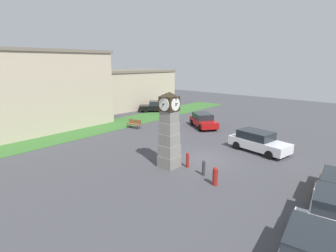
{
  "coord_description": "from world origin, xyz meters",
  "views": [
    {
      "loc": [
        -15.19,
        -9.77,
        6.88
      ],
      "look_at": [
        -1.04,
        2.37,
        2.29
      ],
      "focal_mm": 28.0,
      "sensor_mm": 36.0,
      "label": 1
    }
  ],
  "objects_px": {
    "clock_tower": "(169,133)",
    "car_far_lot": "(156,106)",
    "car_navy_sedan": "(311,246)",
    "bollard_mid_row": "(204,168)",
    "bollard_near_tower": "(188,160)",
    "car_silver_hatch": "(258,141)",
    "bench": "(134,123)",
    "car_end_of_row": "(203,120)",
    "bollard_far_row": "(215,176)"
  },
  "relations": [
    {
      "from": "car_silver_hatch",
      "to": "car_end_of_row",
      "type": "xyz_separation_m",
      "value": [
        3.78,
        7.56,
        -0.05
      ]
    },
    {
      "from": "bollard_far_row",
      "to": "car_navy_sedan",
      "type": "relative_size",
      "value": 0.25
    },
    {
      "from": "bollard_mid_row",
      "to": "car_navy_sedan",
      "type": "height_order",
      "value": "car_navy_sedan"
    },
    {
      "from": "car_navy_sedan",
      "to": "car_end_of_row",
      "type": "xyz_separation_m",
      "value": [
        14.17,
        13.67,
        0.04
      ]
    },
    {
      "from": "clock_tower",
      "to": "bench",
      "type": "distance_m",
      "value": 11.28
    },
    {
      "from": "car_far_lot",
      "to": "bollard_mid_row",
      "type": "bearing_deg",
      "value": -129.17
    },
    {
      "from": "clock_tower",
      "to": "bollard_far_row",
      "type": "height_order",
      "value": "clock_tower"
    },
    {
      "from": "bollard_near_tower",
      "to": "car_end_of_row",
      "type": "bearing_deg",
      "value": 27.96
    },
    {
      "from": "bollard_far_row",
      "to": "car_silver_hatch",
      "type": "bearing_deg",
      "value": 3.77
    },
    {
      "from": "bollard_mid_row",
      "to": "bollard_far_row",
      "type": "bearing_deg",
      "value": -119.53
    },
    {
      "from": "car_navy_sedan",
      "to": "bollard_mid_row",
      "type": "bearing_deg",
      "value": 60.89
    },
    {
      "from": "bollard_far_row",
      "to": "bench",
      "type": "xyz_separation_m",
      "value": [
        5.95,
        13.38,
        -0.03
      ]
    },
    {
      "from": "bollard_near_tower",
      "to": "bollard_far_row",
      "type": "relative_size",
      "value": 0.95
    },
    {
      "from": "clock_tower",
      "to": "car_navy_sedan",
      "type": "xyz_separation_m",
      "value": [
        -3.49,
        -9.38,
        -1.64
      ]
    },
    {
      "from": "car_far_lot",
      "to": "bench",
      "type": "distance_m",
      "value": 9.65
    },
    {
      "from": "bollard_mid_row",
      "to": "car_end_of_row",
      "type": "relative_size",
      "value": 0.22
    },
    {
      "from": "car_navy_sedan",
      "to": "bench",
      "type": "bearing_deg",
      "value": 64.48
    },
    {
      "from": "car_navy_sedan",
      "to": "car_far_lot",
      "type": "height_order",
      "value": "car_far_lot"
    },
    {
      "from": "bench",
      "to": "car_silver_hatch",
      "type": "bearing_deg",
      "value": -84.14
    },
    {
      "from": "car_navy_sedan",
      "to": "bollard_far_row",
      "type": "bearing_deg",
      "value": 60.98
    },
    {
      "from": "bollard_far_row",
      "to": "car_far_lot",
      "type": "xyz_separation_m",
      "value": [
        14.39,
        18.04,
        0.22
      ]
    },
    {
      "from": "clock_tower",
      "to": "bollard_mid_row",
      "type": "relative_size",
      "value": 5.1
    },
    {
      "from": "bollard_mid_row",
      "to": "clock_tower",
      "type": "bearing_deg",
      "value": 97.32
    },
    {
      "from": "car_far_lot",
      "to": "bollard_far_row",
      "type": "bearing_deg",
      "value": -128.59
    },
    {
      "from": "car_end_of_row",
      "to": "clock_tower",
      "type": "bearing_deg",
      "value": -158.14
    },
    {
      "from": "car_navy_sedan",
      "to": "car_far_lot",
      "type": "relative_size",
      "value": 0.97
    },
    {
      "from": "clock_tower",
      "to": "car_far_lot",
      "type": "distance_m",
      "value": 20.08
    },
    {
      "from": "clock_tower",
      "to": "car_far_lot",
      "type": "xyz_separation_m",
      "value": [
        14.03,
        14.28,
        -1.59
      ]
    },
    {
      "from": "clock_tower",
      "to": "car_far_lot",
      "type": "relative_size",
      "value": 1.14
    },
    {
      "from": "clock_tower",
      "to": "bollard_mid_row",
      "type": "height_order",
      "value": "clock_tower"
    },
    {
      "from": "bollard_near_tower",
      "to": "car_silver_hatch",
      "type": "xyz_separation_m",
      "value": [
        6.2,
        -2.27,
        0.28
      ]
    },
    {
      "from": "car_silver_hatch",
      "to": "car_end_of_row",
      "type": "distance_m",
      "value": 8.45
    },
    {
      "from": "bollard_mid_row",
      "to": "bollard_far_row",
      "type": "xyz_separation_m",
      "value": [
        -0.69,
        -1.22,
        0.05
      ]
    },
    {
      "from": "bench",
      "to": "bollard_near_tower",
      "type": "bearing_deg",
      "value": -114.64
    },
    {
      "from": "bollard_mid_row",
      "to": "car_silver_hatch",
      "type": "relative_size",
      "value": 0.2
    },
    {
      "from": "car_far_lot",
      "to": "car_navy_sedan",
      "type": "bearing_deg",
      "value": -126.51
    },
    {
      "from": "bollard_near_tower",
      "to": "car_navy_sedan",
      "type": "relative_size",
      "value": 0.24
    },
    {
      "from": "car_navy_sedan",
      "to": "clock_tower",
      "type": "bearing_deg",
      "value": 69.6
    },
    {
      "from": "car_far_lot",
      "to": "car_silver_hatch",
      "type": "relative_size",
      "value": 0.91
    },
    {
      "from": "bollard_near_tower",
      "to": "car_silver_hatch",
      "type": "bearing_deg",
      "value": -20.08
    },
    {
      "from": "car_navy_sedan",
      "to": "car_end_of_row",
      "type": "height_order",
      "value": "car_end_of_row"
    },
    {
      "from": "car_far_lot",
      "to": "car_end_of_row",
      "type": "relative_size",
      "value": 1.0
    },
    {
      "from": "car_end_of_row",
      "to": "bench",
      "type": "distance_m",
      "value": 7.39
    },
    {
      "from": "clock_tower",
      "to": "car_silver_hatch",
      "type": "height_order",
      "value": "clock_tower"
    },
    {
      "from": "car_navy_sedan",
      "to": "car_silver_hatch",
      "type": "distance_m",
      "value": 12.06
    },
    {
      "from": "car_end_of_row",
      "to": "bench",
      "type": "height_order",
      "value": "car_end_of_row"
    },
    {
      "from": "bollard_near_tower",
      "to": "bollard_far_row",
      "type": "distance_m",
      "value": 2.95
    },
    {
      "from": "clock_tower",
      "to": "car_silver_hatch",
      "type": "xyz_separation_m",
      "value": [
        6.91,
        -3.28,
        -1.55
      ]
    },
    {
      "from": "clock_tower",
      "to": "car_navy_sedan",
      "type": "relative_size",
      "value": 1.17
    },
    {
      "from": "clock_tower",
      "to": "car_navy_sedan",
      "type": "height_order",
      "value": "clock_tower"
    }
  ]
}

